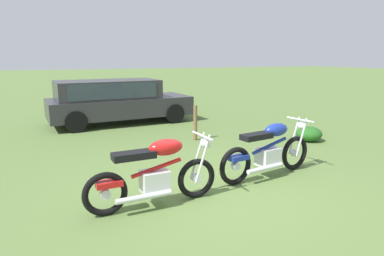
{
  "coord_description": "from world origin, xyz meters",
  "views": [
    {
      "loc": [
        -2.53,
        -4.51,
        2.15
      ],
      "look_at": [
        0.32,
        1.71,
        0.71
      ],
      "focal_mm": 31.53,
      "sensor_mm": 36.0,
      "label": 1
    }
  ],
  "objects_px": {
    "motorcycle_blue": "(269,151)",
    "car_charcoal": "(114,98)",
    "motorcycle_red": "(155,174)",
    "fence_post_wooden": "(195,123)",
    "shrub_low": "(309,134)"
  },
  "relations": [
    {
      "from": "car_charcoal",
      "to": "fence_post_wooden",
      "type": "xyz_separation_m",
      "value": [
        1.43,
        -3.21,
        -0.37
      ]
    },
    {
      "from": "motorcycle_red",
      "to": "motorcycle_blue",
      "type": "bearing_deg",
      "value": 7.08
    },
    {
      "from": "shrub_low",
      "to": "motorcycle_red",
      "type": "bearing_deg",
      "value": -157.06
    },
    {
      "from": "shrub_low",
      "to": "car_charcoal",
      "type": "bearing_deg",
      "value": 132.13
    },
    {
      "from": "motorcycle_blue",
      "to": "car_charcoal",
      "type": "height_order",
      "value": "car_charcoal"
    },
    {
      "from": "motorcycle_red",
      "to": "motorcycle_blue",
      "type": "distance_m",
      "value": 2.3
    },
    {
      "from": "car_charcoal",
      "to": "shrub_low",
      "type": "bearing_deg",
      "value": -50.8
    },
    {
      "from": "motorcycle_red",
      "to": "fence_post_wooden",
      "type": "height_order",
      "value": "motorcycle_red"
    },
    {
      "from": "motorcycle_blue",
      "to": "car_charcoal",
      "type": "xyz_separation_m",
      "value": [
        -1.46,
        6.27,
        0.35
      ]
    },
    {
      "from": "car_charcoal",
      "to": "shrub_low",
      "type": "relative_size",
      "value": 6.97
    },
    {
      "from": "fence_post_wooden",
      "to": "shrub_low",
      "type": "bearing_deg",
      "value": -26.39
    },
    {
      "from": "motorcycle_red",
      "to": "shrub_low",
      "type": "xyz_separation_m",
      "value": [
        4.91,
        2.08,
        -0.3
      ]
    },
    {
      "from": "shrub_low",
      "to": "fence_post_wooden",
      "type": "relative_size",
      "value": 0.71
    },
    {
      "from": "car_charcoal",
      "to": "fence_post_wooden",
      "type": "relative_size",
      "value": 4.97
    },
    {
      "from": "motorcycle_red",
      "to": "car_charcoal",
      "type": "height_order",
      "value": "car_charcoal"
    }
  ]
}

